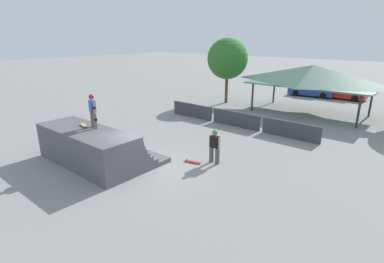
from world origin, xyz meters
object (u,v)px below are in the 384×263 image
object	(u,v)px
skater_on_deck	(93,109)
skateboard_on_deck	(84,125)
parked_car_red	(343,93)
bystander_walking	(215,144)
parked_car_blue	(311,91)
skateboard_on_ground	(192,162)
tree_beside_pavilion	(227,59)

from	to	relation	value
skater_on_deck	skateboard_on_deck	size ratio (longest dim) A/B	2.03
parked_car_red	bystander_walking	bearing A→B (deg)	-90.85
bystander_walking	parked_car_red	size ratio (longest dim) A/B	0.40
skateboard_on_deck	parked_car_blue	size ratio (longest dim) A/B	0.18
skateboard_on_deck	skateboard_on_ground	distance (m)	5.70
bystander_walking	skateboard_on_ground	size ratio (longest dim) A/B	2.00
parked_car_blue	parked_car_red	distance (m)	3.04
bystander_walking	parked_car_blue	world-z (taller)	bystander_walking
skateboard_on_deck	parked_car_blue	xyz separation A→B (m)	(2.81, 24.61, -1.23)
skater_on_deck	parked_car_blue	bearing A→B (deg)	99.41
bystander_walking	skateboard_on_deck	bearing A→B (deg)	37.34
skater_on_deck	bystander_walking	size ratio (longest dim) A/B	0.95
skateboard_on_deck	tree_beside_pavilion	world-z (taller)	tree_beside_pavilion
parked_car_blue	parked_car_red	size ratio (longest dim) A/B	1.07
skateboard_on_deck	parked_car_blue	world-z (taller)	skateboard_on_deck
skater_on_deck	parked_car_blue	size ratio (longest dim) A/B	0.36
skateboard_on_deck	tree_beside_pavilion	size ratio (longest dim) A/B	0.14
skateboard_on_deck	skateboard_on_ground	size ratio (longest dim) A/B	0.94
bystander_walking	skateboard_on_ground	xyz separation A→B (m)	(-0.86, -0.67, -0.96)
tree_beside_pavilion	parked_car_red	distance (m)	12.60
skateboard_on_ground	parked_car_red	xyz separation A→B (m)	(1.35, 22.12, 0.54)
skater_on_deck	tree_beside_pavilion	xyz separation A→B (m)	(-2.84, 15.98, 1.37)
tree_beside_pavilion	bystander_walking	bearing A→B (deg)	-58.64
skateboard_on_deck	parked_car_red	bearing A→B (deg)	89.99
bystander_walking	skateboard_on_ground	distance (m)	1.46
skateboard_on_ground	parked_car_blue	bearing A→B (deg)	-100.35
skateboard_on_deck	bystander_walking	bearing A→B (deg)	48.53
skateboard_on_ground	tree_beside_pavilion	bearing A→B (deg)	-77.54
skateboard_on_ground	parked_car_red	world-z (taller)	parked_car_red
tree_beside_pavilion	parked_car_blue	size ratio (longest dim) A/B	1.29
parked_car_blue	skateboard_on_deck	bearing A→B (deg)	-103.85
skateboard_on_deck	tree_beside_pavilion	distance (m)	16.51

